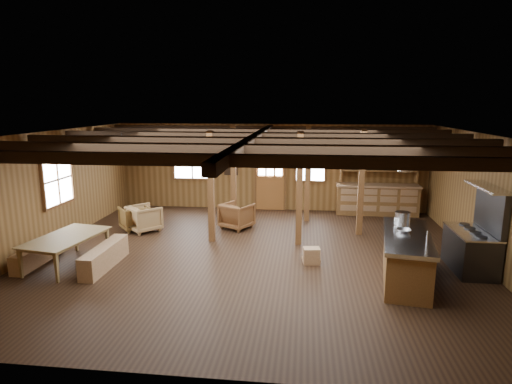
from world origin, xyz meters
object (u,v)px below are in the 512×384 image
at_px(commercial_range, 474,243).
at_px(dining_table, 69,251).
at_px(armchair_a, 135,218).
at_px(kitchen_island, 406,257).
at_px(armchair_c, 144,218).
at_px(armchair_b, 237,216).

distance_m(commercial_range, dining_table, 8.59).
bearing_deg(dining_table, armchair_a, 1.20).
relative_size(kitchen_island, dining_table, 1.40).
bearing_deg(commercial_range, kitchen_island, -156.56).
bearing_deg(armchair_c, dining_table, 117.61).
bearing_deg(armchair_a, armchair_c, 120.42).
xyz_separation_m(dining_table, armchair_a, (0.36, 2.77, 0.00)).
relative_size(commercial_range, armchair_c, 2.30).
bearing_deg(armchair_a, kitchen_island, 117.86).
height_order(armchair_a, armchair_c, armchair_c).
height_order(kitchen_island, dining_table, kitchen_island).
xyz_separation_m(commercial_range, armchair_c, (-7.88, 1.94, -0.24)).
height_order(kitchen_island, armchair_b, kitchen_island).
bearing_deg(armchair_c, armchair_b, -125.32).
distance_m(kitchen_island, dining_table, 7.05).
distance_m(dining_table, armchair_a, 2.79).
relative_size(armchair_a, armchair_c, 0.92).
distance_m(kitchen_island, commercial_range, 1.64).
relative_size(kitchen_island, armchair_a, 3.58).
bearing_deg(armchair_b, kitchen_island, 169.34).
xyz_separation_m(commercial_range, dining_table, (-8.55, -0.72, -0.27)).
xyz_separation_m(commercial_range, armchair_b, (-5.40, 2.50, -0.24)).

